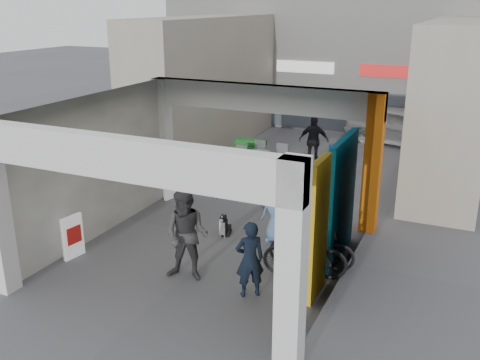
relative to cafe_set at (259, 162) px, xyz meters
The scene contains 21 objects.
ground 5.54m from the cafe_set, 75.57° to the right, with size 90.00×90.00×0.00m, color #535257.
arcade_canopy 6.76m from the cafe_set, 72.75° to the right, with size 6.40×6.45×6.40m.
far_building 9.48m from the cafe_set, 80.93° to the left, with size 18.00×4.08×8.00m.
plaza_bldg_left 4.36m from the cafe_set, 145.54° to the left, with size 2.00×9.00×5.00m, color #A49D88.
plaza_bldg_right 6.62m from the cafe_set, 20.02° to the left, with size 2.00×9.00×5.00m, color #A49D88.
bollard_left 3.00m from the cafe_set, 92.40° to the right, with size 0.09×0.09×0.98m, color gray.
bollard_center 3.38m from the cafe_set, 65.73° to the right, with size 0.09×0.09×0.93m, color gray.
bollard_right 4.09m from the cafe_set, 43.05° to the right, with size 0.09×0.09×0.84m, color gray.
advert_board_near 7.78m from the cafe_set, 100.11° to the right, with size 0.17×0.56×1.00m.
advert_board_far 3.72m from the cafe_set, 111.59° to the right, with size 0.21×0.55×1.00m.
cafe_set is the anchor object (origin of this frame).
produce_stand 0.93m from the cafe_set, 136.37° to the left, with size 1.34×0.72×0.88m.
crate_stack 3.22m from the cafe_set, 52.60° to the left, with size 0.54×0.48×0.56m.
border_collie 5.35m from the cafe_set, 76.70° to the right, with size 0.22×0.44×0.61m.
man_with_dog 8.09m from the cafe_set, 68.80° to the right, with size 0.57×0.38×1.57m, color black.
man_back_turned 7.62m from the cafe_set, 78.78° to the right, with size 0.96×0.75×1.97m, color #373639.
man_elderly 5.54m from the cafe_set, 63.28° to the right, with size 0.74×0.48×1.52m, color #5B7FB0.
man_crates 2.17m from the cafe_set, 47.52° to the left, with size 1.04×0.43×1.77m, color black.
bicycle_front 6.96m from the cafe_set, 58.11° to the right, with size 0.65×1.86×0.98m, color black.
bicycle_rear 7.37m from the cafe_set, 60.04° to the right, with size 0.50×1.77×1.07m, color black.
white_van 6.89m from the cafe_set, 56.15° to the left, with size 1.81×4.51×1.54m, color silver.
Camera 1 is at (5.24, -10.73, 5.54)m, focal length 40.00 mm.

